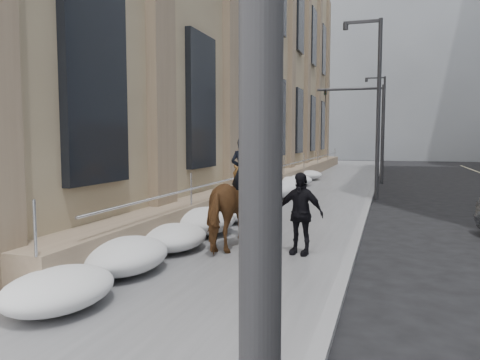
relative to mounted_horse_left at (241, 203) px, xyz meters
The scene contains 13 objects.
ground 2.95m from the mounted_horse_left, 91.09° to the right, with size 140.00×140.00×0.00m, color black.
sidewalk 7.39m from the mounted_horse_left, 90.40° to the left, with size 5.00×80.00×0.12m, color #565659.
curb 7.82m from the mounted_horse_left, 70.61° to the left, with size 0.24×80.00×0.12m, color slate.
limestone_building 19.64m from the mounted_horse_left, 107.09° to the left, with size 6.10×44.00×18.00m.
bg_building_mid 58.85m from the mounted_horse_left, 86.06° to the left, with size 30.00×12.00×28.00m, color slate.
bg_building_far 70.12m from the mounted_horse_left, 94.99° to the left, with size 24.00×12.00×20.00m, color gray.
streetlight_mid 12.10m from the mounted_horse_left, 76.62° to the left, with size 1.71×0.24×8.00m.
streetlight_far 31.60m from the mounted_horse_left, 85.09° to the left, with size 1.71×0.24×8.00m.
traffic_signal 19.61m from the mounted_horse_left, 84.02° to the left, with size 4.10×0.22×6.00m.
snow_bank 5.65m from the mounted_horse_left, 105.23° to the left, with size 1.70×18.10×0.76m.
mounted_horse_left is the anchor object (origin of this frame).
mounted_horse_right 0.72m from the mounted_horse_left, 81.65° to the left, with size 1.63×1.83×2.65m.
pedestrian 1.48m from the mounted_horse_left, ahead, with size 1.09×0.46×1.87m, color black.
Camera 1 is at (3.40, -7.84, 2.73)m, focal length 35.00 mm.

